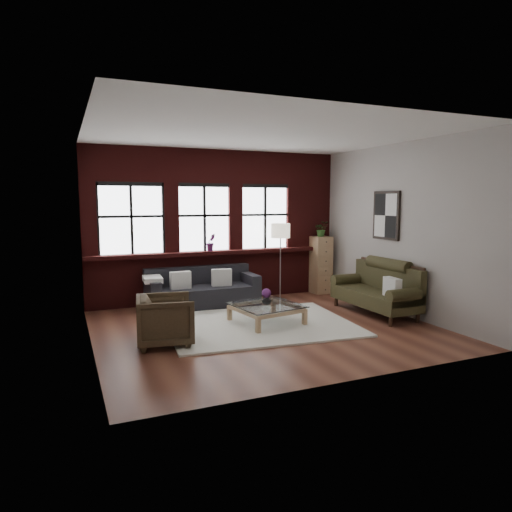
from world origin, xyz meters
name	(u,v)px	position (x,y,z in m)	size (l,w,h in m)	color
floor	(265,328)	(0.00, 0.00, 0.00)	(5.50, 5.50, 0.00)	brown
ceiling	(265,134)	(0.00, 0.00, 3.20)	(5.50, 5.50, 0.00)	white
wall_back	(217,226)	(0.00, 2.50, 1.60)	(5.50, 5.50, 0.00)	#A49F98
wall_front	(354,247)	(0.00, -2.50, 1.60)	(5.50, 5.50, 0.00)	#A49F98
wall_left	(88,239)	(-2.75, 0.00, 1.60)	(5.00, 5.00, 0.00)	#A49F98
wall_right	(398,229)	(2.75, 0.00, 1.60)	(5.00, 5.00, 0.00)	#A49F98
brick_backwall	(218,226)	(0.00, 2.44, 1.60)	(5.50, 0.12, 3.20)	#461110
sill_ledge	(219,252)	(0.00, 2.35, 1.04)	(5.50, 0.30, 0.08)	#461110
window_left	(131,220)	(-1.80, 2.45, 1.75)	(1.38, 0.10, 1.50)	black
window_mid	(204,219)	(-0.30, 2.45, 1.75)	(1.38, 0.10, 1.50)	black
window_right	(265,218)	(1.10, 2.45, 1.75)	(1.38, 0.10, 1.50)	black
wall_poster	(386,215)	(2.72, 0.30, 1.85)	(0.05, 0.74, 0.94)	black
shag_rug	(260,324)	(-0.02, 0.16, 0.02)	(3.11, 2.44, 0.03)	silver
dark_sofa	(203,287)	(-0.52, 1.90, 0.40)	(2.22, 0.90, 0.80)	black
pillow_a	(181,280)	(-0.99, 1.80, 0.59)	(0.40, 0.14, 0.34)	silver
pillow_b	(222,277)	(-0.15, 1.80, 0.59)	(0.40, 0.14, 0.34)	silver
vintage_settee	(375,287)	(2.30, 0.05, 0.51)	(0.86, 1.93, 1.03)	#2E2A15
pillow_settee	(392,287)	(2.22, -0.54, 0.62)	(0.14, 0.38, 0.34)	silver
armchair	(165,320)	(-1.73, -0.26, 0.37)	(0.80, 0.82, 0.75)	#3A2D1D
coffee_table	(266,314)	(0.13, 0.20, 0.17)	(1.06, 1.06, 0.36)	tan
vase	(266,300)	(0.13, 0.20, 0.43)	(0.16, 0.16, 0.17)	#B2B2B2
flowers	(266,293)	(0.13, 0.20, 0.55)	(0.16, 0.16, 0.16)	#5C2264
drawer_chest	(321,265)	(2.41, 2.18, 0.66)	(0.41, 0.41, 1.32)	tan
potted_plant_top	(321,229)	(2.41, 2.18, 1.49)	(0.32, 0.27, 0.35)	#2D5923
floor_lamp	(280,259)	(1.17, 1.79, 0.90)	(0.40, 0.40, 1.81)	#A5A5A8
sill_plant	(211,242)	(-0.20, 2.32, 1.27)	(0.20, 0.16, 0.37)	#5C2264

